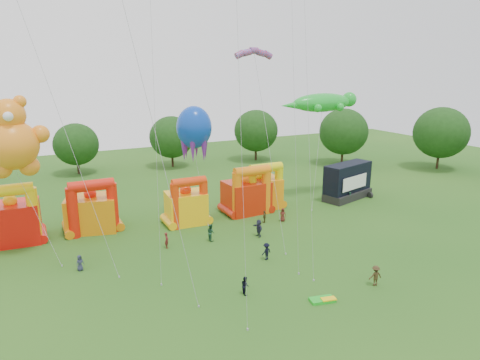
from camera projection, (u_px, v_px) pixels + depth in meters
name	position (u px, v px, depth m)	size (l,w,h in m)	color
ground	(322.00, 349.00, 28.64)	(160.00, 160.00, 0.00)	#1E5116
tree_ring	(305.00, 263.00, 27.07)	(126.79, 128.92, 12.07)	#352314
bouncy_castle_0	(13.00, 220.00, 45.42)	(5.66, 4.68, 6.83)	red
bouncy_castle_1	(92.00, 211.00, 49.04)	(6.41, 5.63, 6.33)	orange
bouncy_castle_2	(187.00, 205.00, 51.22)	(4.80, 3.96, 6.00)	#FFB70D
bouncy_castle_3	(247.00, 194.00, 55.18)	(5.60, 4.58, 6.44)	red
bouncy_castle_4	(261.00, 190.00, 57.19)	(5.58, 4.69, 6.33)	orange
stage_trailer	(348.00, 182.00, 61.20)	(8.57, 5.03, 5.18)	black
teddy_bear_kite	(24.00, 175.00, 40.57)	(6.72, 7.08, 15.90)	orange
gecko_kite	(318.00, 146.00, 58.46)	(12.62, 7.31, 15.01)	green
octopus_kite	(195.00, 137.00, 52.13)	(4.32, 6.66, 13.93)	#0B39B0
parafoil_kites	(105.00, 124.00, 35.42)	(27.10, 15.34, 29.09)	red
diamond_kites	(250.00, 125.00, 35.77)	(14.89, 15.78, 29.89)	red
folded_kite_bundle	(323.00, 300.00, 34.47)	(2.17, 1.42, 0.31)	green
spectator_0	(80.00, 263.00, 39.57)	(0.74, 0.48, 1.52)	#2A2E46
spectator_1	(167.00, 240.00, 44.53)	(0.63, 0.41, 1.72)	maroon
spectator_2	(211.00, 232.00, 46.42)	(0.92, 0.72, 1.89)	#1B442C
spectator_3	(266.00, 251.00, 41.81)	(1.12, 0.64, 1.73)	black
spectator_4	(264.00, 217.00, 51.90)	(0.90, 0.37, 1.54)	#483B1C
spectator_5	(259.00, 228.00, 47.60)	(1.82, 0.58, 1.96)	#23243B
spectator_6	(283.00, 215.00, 52.32)	(0.82, 0.53, 1.68)	#541F18
spectator_7	(350.00, 197.00, 59.73)	(0.55, 0.36, 1.52)	#163929
spectator_8	(245.00, 285.00, 35.44)	(0.76, 0.60, 1.57)	black
spectator_9	(375.00, 276.00, 36.80)	(1.19, 0.68, 1.84)	#3B2C17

